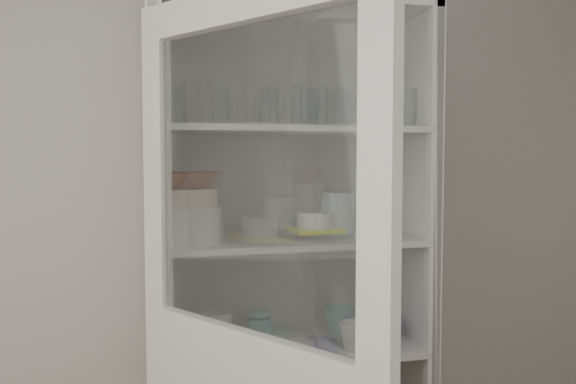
{
  "coord_description": "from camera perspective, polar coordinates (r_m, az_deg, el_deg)",
  "views": [
    {
      "loc": [
        -0.35,
        -0.87,
        1.57
      ],
      "look_at": [
        0.2,
        1.27,
        1.43
      ],
      "focal_mm": 38.0,
      "sensor_mm": 36.0,
      "label": 1
    }
  ],
  "objects": [
    {
      "name": "tumbler_9",
      "position": [
        2.18,
        -1.8,
        7.93
      ],
      "size": [
        0.09,
        0.09,
        0.14
      ],
      "primitive_type": "cylinder",
      "rotation": [
        0.0,
        0.0,
        -0.3
      ],
      "color": "silver",
      "rests_on": "shelf_glass"
    },
    {
      "name": "tumbler_10",
      "position": [
        2.25,
        2.06,
        8.01
      ],
      "size": [
        0.08,
        0.08,
        0.15
      ],
      "primitive_type": "cylinder",
      "rotation": [
        0.0,
        0.0,
        -0.07
      ],
      "color": "silver",
      "rests_on": "shelf_glass"
    },
    {
      "name": "tumbler_1",
      "position": [
        2.03,
        -6.1,
        8.27
      ],
      "size": [
        0.09,
        0.09,
        0.14
      ],
      "primitive_type": "cylinder",
      "rotation": [
        0.0,
        0.0,
        0.42
      ],
      "color": "silver",
      "rests_on": "shelf_glass"
    },
    {
      "name": "grey_bowl_stack",
      "position": [
        2.32,
        4.71,
        -1.97
      ],
      "size": [
        0.13,
        0.13,
        0.16
      ],
      "primitive_type": "cylinder",
      "color": "silver",
      "rests_on": "shelf_plates"
    },
    {
      "name": "tumbler_6",
      "position": [
        2.24,
        11.14,
        7.73
      ],
      "size": [
        0.08,
        0.08,
        0.14
      ],
      "primitive_type": "cylinder",
      "rotation": [
        0.0,
        0.0,
        -0.21
      ],
      "color": "silver",
      "rests_on": "shelf_glass"
    },
    {
      "name": "goblet_2",
      "position": [
        2.43,
        5.79,
        7.62
      ],
      "size": [
        0.07,
        0.07,
        0.15
      ],
      "primitive_type": null,
      "color": "silver",
      "rests_on": "shelf_glass"
    },
    {
      "name": "white_canister",
      "position": [
        2.29,
        -6.6,
        -12.66
      ],
      "size": [
        0.14,
        0.14,
        0.13
      ],
      "primitive_type": "cylinder",
      "rotation": [
        0.0,
        0.0,
        -0.35
      ],
      "color": "white",
      "rests_on": "shelf_mugs"
    },
    {
      "name": "mug_teal",
      "position": [
        2.43,
        4.79,
        -11.91
      ],
      "size": [
        0.12,
        0.12,
        0.11
      ],
      "primitive_type": "imported",
      "rotation": [
        0.0,
        0.0,
        0.02
      ],
      "color": "#25737D",
      "rests_on": "shelf_mugs"
    },
    {
      "name": "teal_jar",
      "position": [
        2.35,
        -2.68,
        -12.53
      ],
      "size": [
        0.09,
        0.09,
        0.1
      ],
      "color": "#25737D",
      "rests_on": "shelf_mugs"
    },
    {
      "name": "measuring_cups",
      "position": [
        2.21,
        -1.46,
        -14.48
      ],
      "size": [
        0.09,
        0.09,
        0.04
      ],
      "primitive_type": "cylinder",
      "color": "silver",
      "rests_on": "shelf_mugs"
    },
    {
      "name": "glass_platter",
      "position": [
        2.27,
        2.55,
        -3.91
      ],
      "size": [
        0.33,
        0.33,
        0.02
      ],
      "primitive_type": "cylinder",
      "rotation": [
        0.0,
        0.0,
        -0.17
      ],
      "color": "silver",
      "rests_on": "shelf_plates"
    },
    {
      "name": "tumbler_5",
      "position": [
        2.14,
        4.95,
        7.88
      ],
      "size": [
        0.08,
        0.08,
        0.13
      ],
      "primitive_type": "cylinder",
      "rotation": [
        0.0,
        0.0,
        0.36
      ],
      "color": "silver",
      "rests_on": "shelf_glass"
    },
    {
      "name": "pantry_cabinet",
      "position": [
        2.36,
        -0.38,
        -11.74
      ],
      "size": [
        1.0,
        0.45,
        2.1
      ],
      "color": "silver",
      "rests_on": "floor"
    },
    {
      "name": "tumbler_3",
      "position": [
        2.09,
        1.18,
        8.13
      ],
      "size": [
        0.08,
        0.08,
        0.14
      ],
      "primitive_type": "cylinder",
      "rotation": [
        0.0,
        0.0,
        0.11
      ],
      "color": "silver",
      "rests_on": "shelf_glass"
    },
    {
      "name": "terracotta_bowl",
      "position": [
        2.09,
        -9.24,
        1.09
      ],
      "size": [
        0.27,
        0.27,
        0.06
      ],
      "primitive_type": "imported",
      "rotation": [
        0.0,
        0.0,
        -0.22
      ],
      "color": "maroon",
      "rests_on": "cream_bowl"
    },
    {
      "name": "mug_white",
      "position": [
        2.26,
        6.17,
        -13.26
      ],
      "size": [
        0.12,
        0.12,
        0.1
      ],
      "primitive_type": "imported",
      "rotation": [
        0.0,
        0.0,
        0.11
      ],
      "color": "white",
      "rests_on": "shelf_mugs"
    },
    {
      "name": "wall_back",
      "position": [
        2.41,
        -5.94,
        -2.73
      ],
      "size": [
        3.6,
        0.02,
        2.6
      ],
      "primitive_type": "cube",
      "color": "#B7AFA6",
      "rests_on": "ground"
    },
    {
      "name": "yellow_trivet",
      "position": [
        2.27,
        2.56,
        -3.55
      ],
      "size": [
        0.19,
        0.19,
        0.01
      ],
      "primitive_type": "cube",
      "rotation": [
        0.0,
        0.0,
        0.05
      ],
      "color": "yellow",
      "rests_on": "glass_platter"
    },
    {
      "name": "tumbler_4",
      "position": [
        2.11,
        2.93,
        8.01
      ],
      "size": [
        0.09,
        0.09,
        0.13
      ],
      "primitive_type": "cylinder",
      "rotation": [
        0.0,
        0.0,
        -0.43
      ],
      "color": "silver",
      "rests_on": "shelf_glass"
    },
    {
      "name": "tumbler_8",
      "position": [
        2.16,
        -6.3,
        7.8
      ],
      "size": [
        0.08,
        0.08,
        0.13
      ],
      "primitive_type": "cylinder",
      "rotation": [
        0.0,
        0.0,
        -0.4
      ],
      "color": "silver",
      "rests_on": "shelf_glass"
    },
    {
      "name": "goblet_0",
      "position": [
        2.27,
        -10.77,
        7.92
      ],
      "size": [
        0.07,
        0.07,
        0.16
      ],
      "primitive_type": null,
      "color": "silver",
      "rests_on": "shelf_glass"
    },
    {
      "name": "tumbler_2",
      "position": [
        2.07,
        1.98,
        7.96
      ],
      "size": [
        0.08,
        0.08,
        0.12
      ],
      "primitive_type": "cylinder",
      "rotation": [
        0.0,
        0.0,
        0.41
      ],
      "color": "silver",
      "rests_on": "shelf_glass"
    },
    {
      "name": "cream_bowl",
      "position": [
        2.1,
        -9.23,
        -0.5
      ],
      "size": [
        0.24,
        0.24,
        0.06
      ],
      "primitive_type": "cylinder",
      "rotation": [
        0.0,
        0.0,
        0.24
      ],
      "color": "beige",
      "rests_on": "plate_stack_front"
    },
    {
      "name": "plate_stack_front",
      "position": [
        2.11,
        -9.2,
        -3.03
      ],
      "size": [
        0.22,
        0.22,
        0.13
      ],
      "primitive_type": "cylinder",
      "color": "white",
      "rests_on": "shelf_plates"
    },
    {
      "name": "goblet_3",
      "position": [
        2.39,
        4.38,
        7.9
      ],
      "size": [
        0.08,
        0.08,
        0.17
      ],
      "primitive_type": null,
      "color": "silver",
      "rests_on": "shelf_glass"
    },
    {
      "name": "white_ramekin",
      "position": [
        2.26,
        2.56,
        -2.63
      ],
      "size": [
        0.18,
        0.18,
        0.06
      ],
      "primitive_type": "cylinder",
      "rotation": [
        0.0,
        0.0,
        0.34
      ],
      "color": "white",
      "rests_on": "yellow_trivet"
    },
    {
      "name": "plate_stack_back",
      "position": [
        2.29,
        -8.42,
        -3.38
      ],
      "size": [
        0.19,
        0.19,
        0.06
      ],
      "primitive_type": "cylinder",
      "color": "white",
      "rests_on": "shelf_plates"
    },
    {
      "name": "mug_blue",
      "position": [
        2.38,
        8.88,
        -12.56
      ],
      "size": [
        0.14,
        0.14,
        0.09
      ],
      "primitive_type": "imported",
      "rotation": [
        0.0,
        0.0,
        0.26
      ],
      "color": "#100796",
      "rests_on": "shelf_mugs"
    },
    {
      "name": "goblet_1",
      "position": [
        2.32,
        -1.75,
        8.01
      ],
      "size": [
        0.07,
        0.07,
        0.17
      ],
      "primitive_type": null,
      "color": "silver",
      "rests_on": "shelf_glass"
    },
    {
      "name": "tumbler_7",
      "position": [
        2.13,
        -10.66,
        8.0
      ],
      "size": [
        0.09,
        0.09,
        0.14
      ],
      "primitive_type": "cylinder",
      "rotation": [
        0.0,
        0.0,
        0.4
      ],
      "color": "silver",
      "rests_on": "shelf_glass"
    },
    {
      "name": "tumbler_0",
      "position": [
        2.0,
        -10.39,
        8.26
      ],
      "size": [
        0.08,
        0.08,
        0.14
      ],
      "primitive_type": "cylinder",
      "rotation": [
        0.0,
        0.0,
        -0.23
      ],
      "color": "silver",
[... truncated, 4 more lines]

